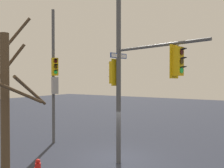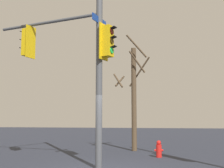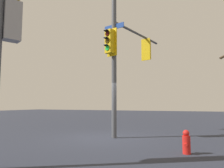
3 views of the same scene
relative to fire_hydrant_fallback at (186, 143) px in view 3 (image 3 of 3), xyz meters
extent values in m
plane|color=#2A2E3A|center=(-1.75, -3.56, -0.34)|extent=(80.00, 80.00, 0.00)
cylinder|color=#4C4F54|center=(-2.00, -3.22, 4.64)|extent=(0.23, 0.23, 9.96)
cylinder|color=#4C4F54|center=(-4.20, -2.63, 5.09)|extent=(4.43, 1.30, 0.12)
cube|color=gold|center=(-5.15, -2.37, 4.39)|extent=(0.38, 0.42, 1.10)
cube|color=gold|center=(-4.98, -2.41, 4.39)|extent=(0.17, 0.55, 1.30)
cylinder|color=#2F0403|center=(-5.31, -2.33, 4.73)|extent=(0.08, 0.22, 0.22)
cube|color=black|center=(-5.38, -2.31, 4.85)|extent=(0.21, 0.24, 0.06)
cylinder|color=#352504|center=(-5.31, -2.33, 4.39)|extent=(0.08, 0.22, 0.22)
cube|color=black|center=(-5.38, -2.31, 4.51)|extent=(0.21, 0.24, 0.06)
cylinder|color=#19D147|center=(-5.31, -2.33, 4.05)|extent=(0.08, 0.22, 0.22)
cube|color=black|center=(-5.38, -2.31, 4.17)|extent=(0.21, 0.24, 0.06)
cylinder|color=#4C4F54|center=(-5.15, -2.37, 5.02)|extent=(0.04, 0.04, 0.15)
cube|color=gold|center=(-1.68, -3.30, 4.04)|extent=(0.40, 0.44, 1.10)
cube|color=gold|center=(-1.84, -3.25, 4.04)|extent=(0.22, 0.54, 1.30)
cylinder|color=#2F0403|center=(-1.52, -3.36, 4.38)|extent=(0.10, 0.22, 0.22)
cube|color=black|center=(-1.45, -3.38, 4.50)|extent=(0.22, 0.25, 0.06)
cylinder|color=#352504|center=(-1.52, -3.36, 4.04)|extent=(0.10, 0.22, 0.22)
cube|color=black|center=(-1.45, -3.38, 4.16)|extent=(0.22, 0.25, 0.06)
cylinder|color=#19D147|center=(-1.52, -3.36, 3.70)|extent=(0.10, 0.22, 0.22)
cube|color=black|center=(-1.45, -3.38, 3.82)|extent=(0.22, 0.25, 0.06)
cube|color=navy|center=(-2.00, -3.22, 4.84)|extent=(0.28, 1.08, 0.24)
cube|color=white|center=(-2.02, -3.21, 4.84)|extent=(0.24, 0.97, 0.18)
cube|color=#99999E|center=(3.11, -4.00, 3.33)|extent=(0.52, 0.48, 1.05)
cylinder|color=red|center=(0.00, 0.00, -0.07)|extent=(0.24, 0.24, 0.55)
sphere|color=red|center=(0.00, 0.00, 0.29)|extent=(0.20, 0.20, 0.20)
cylinder|color=red|center=(-0.14, 0.00, -0.04)|extent=(0.10, 0.09, 0.09)
cylinder|color=red|center=(0.14, 0.00, -0.04)|extent=(0.10, 0.09, 0.09)
camera|label=1|loc=(-7.96, 6.74, 3.70)|focal=38.59mm
camera|label=2|loc=(0.13, -13.16, 1.38)|focal=46.89mm
camera|label=3|loc=(6.98, 0.44, 1.18)|focal=33.72mm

